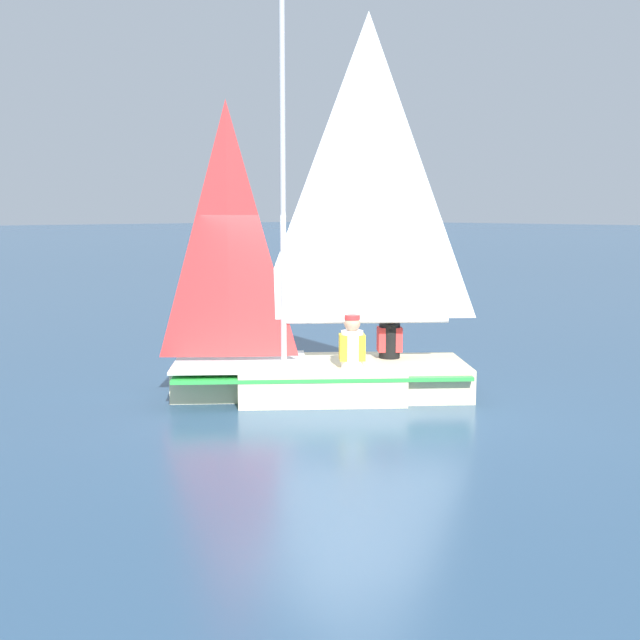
# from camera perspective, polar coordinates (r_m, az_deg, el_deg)

# --- Properties ---
(ground_plane) EXTENTS (260.00, 260.00, 0.00)m
(ground_plane) POSITION_cam_1_polar(r_m,az_deg,el_deg) (11.26, -0.00, -5.34)
(ground_plane) COLOR #2D4C6B
(sailboat_main) EXTENTS (3.82, 4.11, 5.29)m
(sailboat_main) POSITION_cam_1_polar(r_m,az_deg,el_deg) (11.12, 0.26, -1.66)
(sailboat_main) COLOR beige
(sailboat_main) RESTS_ON ground_plane
(sailor_helm) EXTENTS (0.42, 0.43, 1.16)m
(sailor_helm) POSITION_cam_1_polar(r_m,az_deg,el_deg) (10.84, 2.29, -2.45)
(sailor_helm) COLOR black
(sailor_helm) RESTS_ON ground_plane
(sailor_crew) EXTENTS (0.42, 0.43, 1.16)m
(sailor_crew) POSITION_cam_1_polar(r_m,az_deg,el_deg) (11.55, 4.96, -1.85)
(sailor_crew) COLOR black
(sailor_crew) RESTS_ON ground_plane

